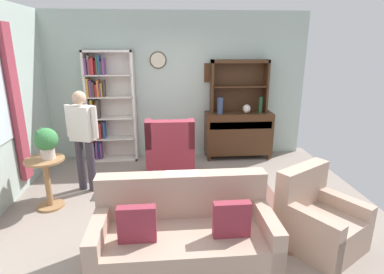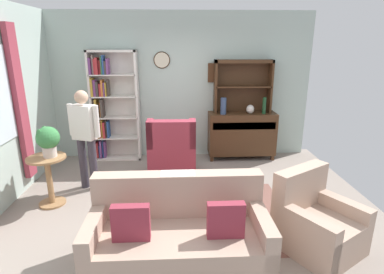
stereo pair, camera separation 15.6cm
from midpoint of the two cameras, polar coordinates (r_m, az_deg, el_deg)
name	(u,v)px [view 2 (the right image)]	position (r m, az deg, el deg)	size (l,w,h in m)	color
ground_plane	(186,205)	(4.57, -0.16, -12.36)	(5.40, 4.60, 0.02)	gray
wall_back	(182,86)	(6.17, -1.05, 9.26)	(5.00, 0.09, 2.80)	#ADC1B7
area_rug	(201,215)	(4.32, 2.75, -14.06)	(2.35, 1.82, 0.01)	brown
bookshelf	(110,105)	(6.16, -14.02, 5.66)	(0.90, 0.30, 2.10)	silver
sideboard	(242,133)	(6.24, 9.77, 0.68)	(1.30, 0.45, 0.92)	#422816
sideboard_hutch	(243,79)	(6.14, 10.05, 10.43)	(1.10, 0.26, 1.00)	#422816
vase_tall	(223,106)	(5.95, 6.52, 5.67)	(0.11, 0.11, 0.31)	#33476B
vase_round	(250,109)	(6.08, 11.34, 5.00)	(0.15, 0.15, 0.17)	beige
bottle_wine	(264,106)	(6.12, 13.80, 5.61)	(0.07, 0.07, 0.32)	#194223
couch_floral	(179,237)	(3.36, -1.04, -17.80)	(1.81, 0.86, 0.90)	tan
armchair_floral	(316,224)	(3.88, 22.91, -14.52)	(1.05, 1.06, 0.88)	tan
wingback_chair	(172,156)	(5.29, -2.80, -3.49)	(0.80, 0.82, 1.05)	maroon
plant_stand	(49,176)	(4.79, -23.91, -6.48)	(0.52, 0.52, 0.72)	#997047
potted_plant_large	(48,139)	(4.62, -24.03, -0.41)	(0.31, 0.31, 0.43)	beige
person_reading	(85,133)	(4.97, -18.17, 0.66)	(0.52, 0.30, 1.56)	#38333D
coffee_table	(186,195)	(4.06, 0.07, -10.51)	(0.80, 0.50, 0.42)	#422816
book_stack	(185,184)	(4.11, -0.24, -8.56)	(0.21, 0.15, 0.08)	#B22D33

